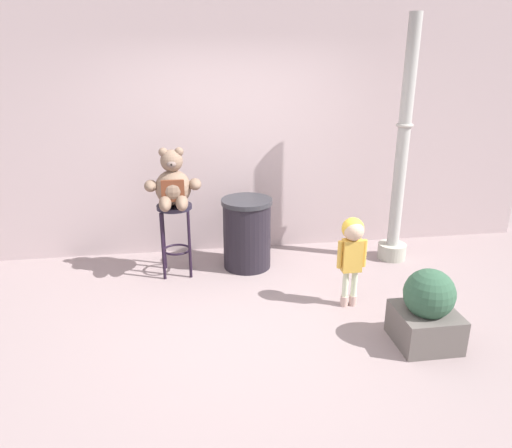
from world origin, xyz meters
TOP-DOWN VIEW (x-y plane):
  - ground_plane at (0.00, 0.00)m, footprint 24.00×24.00m
  - building_wall at (0.00, 2.02)m, footprint 7.52×0.30m
  - bar_stool_with_teddy at (-0.66, 1.24)m, footprint 0.37×0.37m
  - teddy_bear at (-0.66, 1.21)m, footprint 0.59×0.53m
  - child_walking at (0.98, 0.27)m, footprint 0.28×0.22m
  - trash_bin at (0.13, 1.31)m, footprint 0.56×0.56m
  - lamppost at (1.85, 1.28)m, footprint 0.33×0.33m
  - planter_with_shrub at (1.40, -0.44)m, footprint 0.49×0.49m

SIDE VIEW (x-z plane):
  - ground_plane at x=0.00m, z-range 0.00..0.00m
  - planter_with_shrub at x=1.40m, z-range -0.03..0.64m
  - trash_bin at x=0.13m, z-range 0.00..0.80m
  - bar_stool_with_teddy at x=-0.66m, z-range 0.16..0.95m
  - child_walking at x=0.98m, z-range 0.20..1.09m
  - teddy_bear at x=-0.66m, z-range 0.71..1.32m
  - lamppost at x=1.85m, z-range -0.29..2.41m
  - building_wall at x=0.00m, z-range 0.00..3.76m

